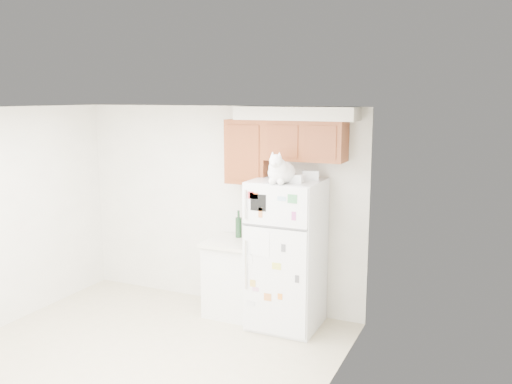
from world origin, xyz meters
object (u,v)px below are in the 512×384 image
Objects in this scene: storage_box_back at (311,175)px; bottle_green at (239,224)px; refrigerator at (286,254)px; base_counter at (235,277)px; cat at (281,171)px; bottle_amber at (248,225)px; storage_box_front at (296,179)px.

storage_box_back is 1.14m from bottle_green.
base_counter is at bearing 173.91° from refrigerator.
bottle_green is (-0.02, 0.14, 0.62)m from base_counter.
bottle_green is at bearing 162.81° from refrigerator.
storage_box_back is at bearing 5.11° from base_counter.
cat is 2.80× the size of storage_box_back.
cat is at bearing -31.99° from bottle_green.
base_counter is 1.83× the size of cat.
cat is at bearing -85.73° from refrigerator.
storage_box_back is 0.54× the size of bottle_green.
bottle_amber is at bearing -2.42° from bottle_green.
bottle_amber is (0.12, -0.01, -0.00)m from bottle_green.
storage_box_back is 0.30m from storage_box_front.
storage_box_front is 0.46× the size of bottle_amber.
storage_box_back is at bearing 62.25° from cat.
storage_box_front is at bearing -119.71° from storage_box_back.
storage_box_front is 1.14m from bottle_green.
storage_box_front is at bearing -13.70° from base_counter.
base_counter is 6.13× the size of storage_box_front.
bottle_green is at bearing 96.09° from base_counter.
refrigerator is 0.77m from bottle_green.
bottle_green is (-0.72, 0.45, -0.75)m from cat.
bottle_amber is at bearing 159.10° from storage_box_back.
storage_box_front is at bearing 36.06° from cat.
cat reaches higher than bottle_amber.
storage_box_front is at bearing -25.08° from bottle_amber.
refrigerator is 1.85× the size of base_counter.
cat is 0.45m from storage_box_back.
bottle_green is (-0.93, 0.06, -0.66)m from storage_box_back.
refrigerator is 0.94m from storage_box_back.
cat is (0.02, -0.23, 0.98)m from refrigerator.
storage_box_front reaches higher than refrigerator.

